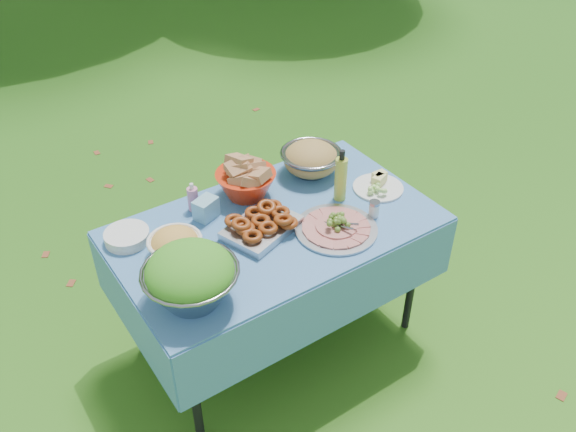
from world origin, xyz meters
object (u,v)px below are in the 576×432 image
object	(u,v)px
bread_bowl	(246,178)
charcuterie_platter	(336,223)
pasta_bowl_steel	(311,158)
picnic_table	(276,285)
oil_bottle	(341,175)
salad_bowl	(191,277)
plate_stack	(127,236)

from	to	relation	value
bread_bowl	charcuterie_platter	bearing A→B (deg)	-67.39
bread_bowl	pasta_bowl_steel	distance (m)	0.38
picnic_table	oil_bottle	bearing A→B (deg)	-0.23
picnic_table	charcuterie_platter	distance (m)	0.51
picnic_table	pasta_bowl_steel	xyz separation A→B (m)	(0.39, 0.27, 0.46)
picnic_table	oil_bottle	world-z (taller)	oil_bottle
salad_bowl	plate_stack	distance (m)	0.51
plate_stack	bread_bowl	distance (m)	0.62
oil_bottle	charcuterie_platter	bearing A→B (deg)	-131.63
picnic_table	salad_bowl	xyz separation A→B (m)	(-0.53, -0.22, 0.50)
oil_bottle	plate_stack	bearing A→B (deg)	164.55
pasta_bowl_steel	charcuterie_platter	world-z (taller)	pasta_bowl_steel
pasta_bowl_steel	oil_bottle	size ratio (longest dim) A/B	1.15
bread_bowl	pasta_bowl_steel	size ratio (longest dim) A/B	0.95
salad_bowl	bread_bowl	size ratio (longest dim) A/B	1.29
picnic_table	salad_bowl	size ratio (longest dim) A/B	3.88
salad_bowl	bread_bowl	world-z (taller)	salad_bowl
plate_stack	oil_bottle	bearing A→B (deg)	-15.45
salad_bowl	plate_stack	bearing A→B (deg)	98.34
picnic_table	plate_stack	bearing A→B (deg)	156.08
bread_bowl	oil_bottle	distance (m)	0.45
salad_bowl	picnic_table	bearing A→B (deg)	22.85
picnic_table	charcuterie_platter	world-z (taller)	charcuterie_platter
bread_bowl	pasta_bowl_steel	world-z (taller)	bread_bowl
picnic_table	oil_bottle	size ratio (longest dim) A/B	5.47
salad_bowl	plate_stack	world-z (taller)	salad_bowl
salad_bowl	charcuterie_platter	size ratio (longest dim) A/B	1.00
salad_bowl	charcuterie_platter	bearing A→B (deg)	2.75
bread_bowl	oil_bottle	bearing A→B (deg)	-37.47
salad_bowl	pasta_bowl_steel	distance (m)	1.05
pasta_bowl_steel	charcuterie_platter	size ratio (longest dim) A/B	0.82
plate_stack	charcuterie_platter	bearing A→B (deg)	-29.48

